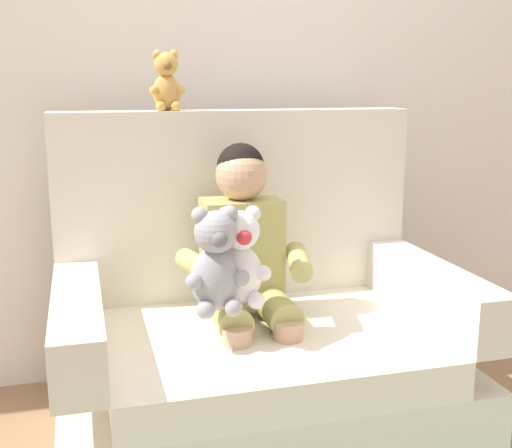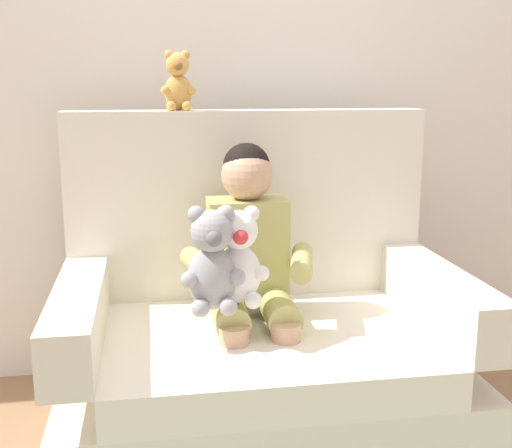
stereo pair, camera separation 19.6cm
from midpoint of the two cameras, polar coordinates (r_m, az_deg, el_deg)
The scene contains 7 objects.
ground_plane at distance 2.30m, azimuth -2.05°, elevation -18.41°, with size 8.00×8.00×0.00m, color #936D4C.
back_wall at distance 2.65m, azimuth -5.82°, elevation 15.01°, with size 6.00×0.10×2.60m, color silver.
armchair at distance 2.21m, azimuth -2.50°, elevation -10.30°, with size 1.29×0.87×1.08m.
seated_child at distance 2.11m, azimuth -3.50°, elevation -3.07°, with size 0.45×0.39×0.82m.
plush_grey at distance 1.89m, azimuth -6.56°, elevation -3.53°, with size 0.19×0.15×0.32m.
plush_white at distance 1.94m, azimuth -4.35°, elevation -3.21°, with size 0.18×0.15×0.31m.
plush_honey_on_backrest at distance 2.29m, azimuth -10.40°, elevation 12.16°, with size 0.12×0.10×0.21m.
Camera 1 is at (-0.54, -1.90, 1.18)m, focal length 45.37 mm.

